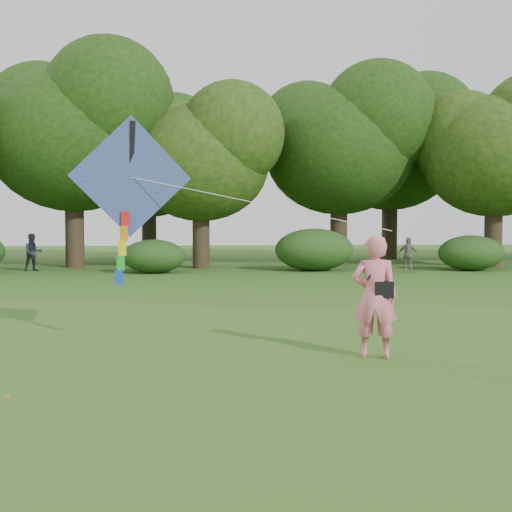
{
  "coord_description": "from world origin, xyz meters",
  "views": [
    {
      "loc": [
        -2.05,
        -10.18,
        2.14
      ],
      "look_at": [
        -0.98,
        2.0,
        1.5
      ],
      "focal_mm": 45.0,
      "sensor_mm": 36.0,
      "label": 1
    }
  ],
  "objects": [
    {
      "name": "crossbody_bag",
      "position": [
        0.81,
        -0.35,
        1.1
      ],
      "size": [
        0.43,
        0.2,
        0.74
      ],
      "color": "black",
      "rests_on": "ground"
    },
    {
      "name": "man_kite_flyer",
      "position": [
        0.7,
        -0.32,
        0.97
      ],
      "size": [
        0.81,
        0.64,
        1.94
      ],
      "primitive_type": "imported",
      "rotation": [
        0.0,
        0.0,
        2.86
      ],
      "color": "#E96D85",
      "rests_on": "ground"
    },
    {
      "name": "fallen_leaves",
      "position": [
        -0.14,
        5.99,
        0.01
      ],
      "size": [
        9.04,
        13.12,
        0.01
      ],
      "color": "olive",
      "rests_on": "ground"
    },
    {
      "name": "bystander_left",
      "position": [
        -9.37,
        18.66,
        0.83
      ],
      "size": [
        1.0,
        0.92,
        1.65
      ],
      "primitive_type": "imported",
      "rotation": [
        0.0,
        0.0,
        0.47
      ],
      "color": "#22232D",
      "rests_on": "ground"
    },
    {
      "name": "bystander_right",
      "position": [
        6.84,
        16.6,
        0.76
      ],
      "size": [
        0.95,
        0.76,
        1.51
      ],
      "primitive_type": "imported",
      "rotation": [
        0.0,
        0.0,
        -0.52
      ],
      "color": "gray",
      "rests_on": "ground"
    },
    {
      "name": "flying_kite",
      "position": [
        -3.24,
        1.19,
        2.88
      ],
      "size": [
        5.25,
        1.84,
        2.95
      ],
      "color": "#2540A4",
      "rests_on": "ground"
    },
    {
      "name": "shrub_band",
      "position": [
        -0.72,
        17.6,
        0.86
      ],
      "size": [
        39.15,
        3.22,
        1.88
      ],
      "color": "#264919",
      "rests_on": "ground"
    },
    {
      "name": "ground",
      "position": [
        0.0,
        0.0,
        0.0
      ],
      "size": [
        100.0,
        100.0,
        0.0
      ],
      "primitive_type": "plane",
      "color": "#265114",
      "rests_on": "ground"
    },
    {
      "name": "tree_line",
      "position": [
        1.67,
        22.88,
        5.6
      ],
      "size": [
        54.7,
        15.3,
        9.48
      ],
      "color": "#3A2D1E",
      "rests_on": "ground"
    }
  ]
}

